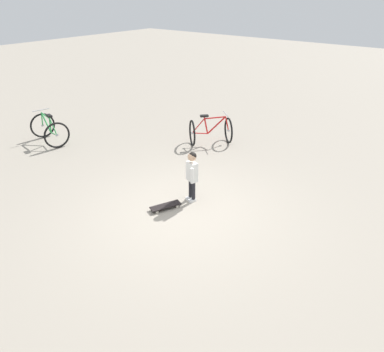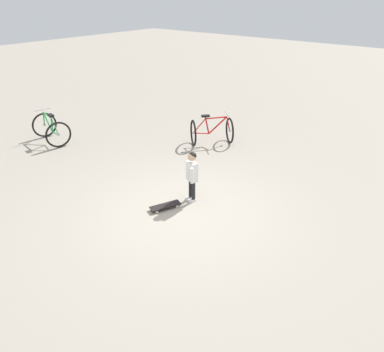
{
  "view_description": "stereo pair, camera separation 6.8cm",
  "coord_description": "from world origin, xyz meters",
  "px_view_note": "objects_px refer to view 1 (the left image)",
  "views": [
    {
      "loc": [
        3.9,
        -4.59,
        3.9
      ],
      "look_at": [
        -0.14,
        0.52,
        0.55
      ],
      "focal_mm": 34.63,
      "sensor_mm": 36.0,
      "label": 1
    },
    {
      "loc": [
        3.95,
        -4.55,
        3.9
      ],
      "look_at": [
        -0.14,
        0.52,
        0.55
      ],
      "focal_mm": 34.63,
      "sensor_mm": 36.0,
      "label": 2
    }
  ],
  "objects_px": {
    "bicycle_far": "(49,129)",
    "skateboard": "(166,206)",
    "child_person": "(192,171)",
    "bicycle_mid": "(211,131)"
  },
  "relations": [
    {
      "from": "child_person",
      "to": "bicycle_far",
      "type": "distance_m",
      "value": 5.05
    },
    {
      "from": "child_person",
      "to": "skateboard",
      "type": "distance_m",
      "value": 0.86
    },
    {
      "from": "bicycle_far",
      "to": "skateboard",
      "type": "bearing_deg",
      "value": -7.25
    },
    {
      "from": "child_person",
      "to": "skateboard",
      "type": "height_order",
      "value": "child_person"
    },
    {
      "from": "skateboard",
      "to": "bicycle_far",
      "type": "relative_size",
      "value": 0.54
    },
    {
      "from": "skateboard",
      "to": "bicycle_mid",
      "type": "distance_m",
      "value": 3.53
    },
    {
      "from": "bicycle_mid",
      "to": "bicycle_far",
      "type": "bearing_deg",
      "value": -143.25
    },
    {
      "from": "bicycle_mid",
      "to": "bicycle_far",
      "type": "xyz_separation_m",
      "value": [
        -3.56,
        -2.66,
        0.0
      ]
    },
    {
      "from": "bicycle_far",
      "to": "child_person",
      "type": "bearing_deg",
      "value": -0.39
    },
    {
      "from": "bicycle_mid",
      "to": "bicycle_far",
      "type": "height_order",
      "value": "same"
    }
  ]
}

